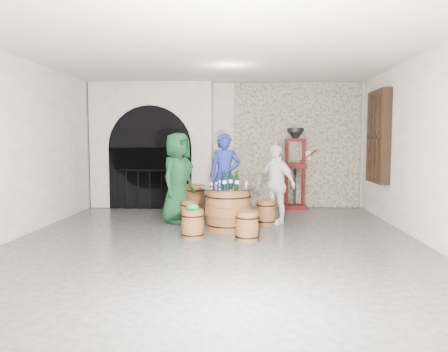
# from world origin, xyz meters

# --- Properties ---
(ground) EXTENTS (8.00, 8.00, 0.00)m
(ground) POSITION_xyz_m (0.00, 0.00, 0.00)
(ground) COLOR #2A2A2C
(ground) RESTS_ON ground
(wall_back) EXTENTS (8.00, 0.00, 8.00)m
(wall_back) POSITION_xyz_m (0.00, 4.00, 1.60)
(wall_back) COLOR beige
(wall_back) RESTS_ON ground
(wall_front) EXTENTS (8.00, 0.00, 8.00)m
(wall_front) POSITION_xyz_m (0.00, -4.00, 1.60)
(wall_front) COLOR beige
(wall_front) RESTS_ON ground
(wall_left) EXTENTS (0.00, 8.00, 8.00)m
(wall_left) POSITION_xyz_m (-3.50, 0.00, 1.60)
(wall_left) COLOR beige
(wall_left) RESTS_ON ground
(wall_right) EXTENTS (0.00, 8.00, 8.00)m
(wall_right) POSITION_xyz_m (3.50, 0.00, 1.60)
(wall_right) COLOR beige
(wall_right) RESTS_ON ground
(ceiling) EXTENTS (8.00, 8.00, 0.00)m
(ceiling) POSITION_xyz_m (0.00, 0.00, 3.20)
(ceiling) COLOR beige
(ceiling) RESTS_ON wall_back
(stone_facing_panel) EXTENTS (3.20, 0.12, 3.18)m
(stone_facing_panel) POSITION_xyz_m (1.80, 3.94, 1.60)
(stone_facing_panel) COLOR tan
(stone_facing_panel) RESTS_ON ground
(arched_opening) EXTENTS (3.10, 0.60, 3.19)m
(arched_opening) POSITION_xyz_m (-1.90, 3.74, 1.58)
(arched_opening) COLOR beige
(arched_opening) RESTS_ON ground
(shuttered_window) EXTENTS (0.23, 1.10, 2.00)m
(shuttered_window) POSITION_xyz_m (3.38, 2.40, 1.80)
(shuttered_window) COLOR black
(shuttered_window) RESTS_ON wall_right
(barrel_table) EXTENTS (1.08, 1.08, 0.83)m
(barrel_table) POSITION_xyz_m (0.18, 1.03, 0.41)
(barrel_table) COLOR brown
(barrel_table) RESTS_ON ground
(barrel_stool_left) EXTENTS (0.42, 0.42, 0.50)m
(barrel_stool_left) POSITION_xyz_m (-0.62, 1.53, 0.25)
(barrel_stool_left) COLOR brown
(barrel_stool_left) RESTS_ON ground
(barrel_stool_far) EXTENTS (0.42, 0.42, 0.50)m
(barrel_stool_far) POSITION_xyz_m (0.08, 1.97, 0.25)
(barrel_stool_far) COLOR brown
(barrel_stool_far) RESTS_ON ground
(barrel_stool_right) EXTENTS (0.42, 0.42, 0.50)m
(barrel_stool_right) POSITION_xyz_m (0.93, 1.60, 0.25)
(barrel_stool_right) COLOR brown
(barrel_stool_right) RESTS_ON ground
(barrel_stool_near_right) EXTENTS (0.42, 0.42, 0.50)m
(barrel_stool_near_right) POSITION_xyz_m (0.55, 0.16, 0.25)
(barrel_stool_near_right) COLOR brown
(barrel_stool_near_right) RESTS_ON ground
(barrel_stool_near_left) EXTENTS (0.42, 0.42, 0.50)m
(barrel_stool_near_left) POSITION_xyz_m (-0.41, 0.28, 0.25)
(barrel_stool_near_left) COLOR brown
(barrel_stool_near_left) RESTS_ON ground
(green_cap) EXTENTS (0.26, 0.22, 0.12)m
(green_cap) POSITION_xyz_m (-0.41, 0.28, 0.55)
(green_cap) COLOR #0C872F
(green_cap) RESTS_ON barrel_stool_near_left
(person_green) EXTENTS (0.93, 1.08, 1.88)m
(person_green) POSITION_xyz_m (-0.90, 1.71, 0.94)
(person_green) COLOR #0F381C
(person_green) RESTS_ON ground
(person_blue) EXTENTS (0.69, 0.46, 1.88)m
(person_blue) POSITION_xyz_m (0.05, 2.28, 0.94)
(person_blue) COLOR navy
(person_blue) RESTS_ON ground
(person_white) EXTENTS (0.97, 0.94, 1.63)m
(person_white) POSITION_xyz_m (1.13, 1.75, 0.82)
(person_white) COLOR white
(person_white) RESTS_ON ground
(wine_bottle_left) EXTENTS (0.08, 0.08, 0.32)m
(wine_bottle_left) POSITION_xyz_m (0.11, 1.00, 0.96)
(wine_bottle_left) COLOR black
(wine_bottle_left) RESTS_ON barrel_table
(wine_bottle_center) EXTENTS (0.08, 0.08, 0.32)m
(wine_bottle_center) POSITION_xyz_m (0.35, 0.99, 0.96)
(wine_bottle_center) COLOR black
(wine_bottle_center) RESTS_ON barrel_table
(wine_bottle_right) EXTENTS (0.08, 0.08, 0.32)m
(wine_bottle_right) POSITION_xyz_m (0.22, 1.18, 0.96)
(wine_bottle_right) COLOR black
(wine_bottle_right) RESTS_ON barrel_table
(tasting_glass_a) EXTENTS (0.05, 0.05, 0.10)m
(tasting_glass_a) POSITION_xyz_m (-0.12, 0.84, 0.88)
(tasting_glass_a) COLOR #BF7225
(tasting_glass_a) RESTS_ON barrel_table
(tasting_glass_b) EXTENTS (0.05, 0.05, 0.10)m
(tasting_glass_b) POSITION_xyz_m (0.53, 1.17, 0.88)
(tasting_glass_b) COLOR #BF7225
(tasting_glass_b) RESTS_ON barrel_table
(tasting_glass_c) EXTENTS (0.05, 0.05, 0.10)m
(tasting_glass_c) POSITION_xyz_m (-0.00, 1.34, 0.88)
(tasting_glass_c) COLOR #BF7225
(tasting_glass_c) RESTS_ON barrel_table
(tasting_glass_d) EXTENTS (0.05, 0.05, 0.10)m
(tasting_glass_d) POSITION_xyz_m (0.38, 1.30, 0.88)
(tasting_glass_d) COLOR #BF7225
(tasting_glass_d) RESTS_ON barrel_table
(tasting_glass_e) EXTENTS (0.05, 0.05, 0.10)m
(tasting_glass_e) POSITION_xyz_m (0.52, 0.83, 0.88)
(tasting_glass_e) COLOR #BF7225
(tasting_glass_e) RESTS_ON barrel_table
(tasting_glass_f) EXTENTS (0.05, 0.05, 0.10)m
(tasting_glass_f) POSITION_xyz_m (-0.05, 1.02, 0.88)
(tasting_glass_f) COLOR #BF7225
(tasting_glass_f) RESTS_ON barrel_table
(side_barrel) EXTENTS (0.52, 0.52, 0.69)m
(side_barrel) POSITION_xyz_m (-0.69, 2.80, 0.34)
(side_barrel) COLOR brown
(side_barrel) RESTS_ON ground
(corking_press) EXTENTS (0.85, 0.51, 2.03)m
(corking_press) POSITION_xyz_m (1.74, 3.64, 1.18)
(corking_press) COLOR #4E0F0D
(corking_press) RESTS_ON ground
(control_box) EXTENTS (0.18, 0.10, 0.22)m
(control_box) POSITION_xyz_m (2.05, 3.86, 1.35)
(control_box) COLOR silver
(control_box) RESTS_ON wall_back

